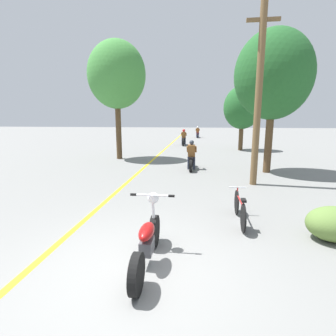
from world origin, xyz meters
TOP-DOWN VIEW (x-y plane):
  - ground_plane at (0.00, 0.00)m, footprint 120.00×120.00m
  - lane_stripe_center at (-1.70, 12.15)m, footprint 0.14×48.00m
  - utility_pole at (3.02, 5.97)m, footprint 1.10×0.24m
  - roadside_tree_right_near at (4.05, 8.30)m, footprint 3.27×2.94m
  - roadside_tree_right_far at (4.05, 16.48)m, footprint 2.74×2.47m
  - roadside_tree_left at (-3.76, 11.29)m, footprint 3.30×2.97m
  - roadside_bush at (3.77, 1.52)m, footprint 1.10×0.88m
  - motorcycle_foreground at (0.21, 0.20)m, footprint 0.81×2.04m
  - motorcycle_rider_lead at (0.63, 8.61)m, footprint 0.50×1.94m
  - motorcycle_rider_mid at (-0.44, 19.46)m, footprint 0.50×2.07m
  - motorcycle_rider_far at (0.66, 28.53)m, footprint 0.50×2.09m
  - bicycle_parked at (2.01, 2.25)m, footprint 0.44×1.72m

SIDE VIEW (x-z plane):
  - ground_plane at x=0.00m, z-range 0.00..0.00m
  - lane_stripe_center at x=-1.70m, z-range 0.00..0.01m
  - bicycle_parked at x=2.01m, z-range -0.02..0.71m
  - roadside_bush at x=3.77m, z-range 0.00..0.70m
  - motorcycle_foreground at x=0.21m, z-range -0.12..0.98m
  - motorcycle_rider_far at x=0.66m, z-range -0.16..1.21m
  - motorcycle_rider_lead at x=0.63m, z-range -0.17..1.22m
  - motorcycle_rider_mid at x=-0.44m, z-range -0.17..1.25m
  - roadside_tree_right_far at x=4.05m, z-range 0.77..5.51m
  - utility_pole at x=3.02m, z-range 0.09..6.32m
  - roadside_tree_right_near at x=4.05m, z-range 1.15..7.25m
  - roadside_tree_left at x=-3.76m, z-range 1.43..8.16m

